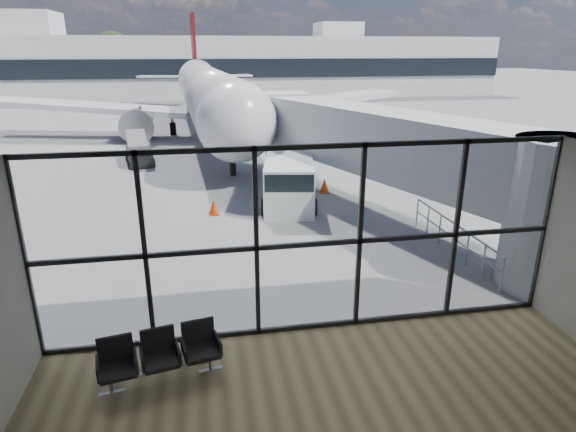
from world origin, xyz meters
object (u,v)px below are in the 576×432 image
object	(u,v)px
service_van	(289,182)
belt_loader	(139,154)
airliner	(208,93)
seating_row	(160,353)

from	to	relation	value
service_van	belt_loader	world-z (taller)	service_van
airliner	seating_row	bearing A→B (deg)	-96.50
service_van	belt_loader	distance (m)	11.86
service_van	airliner	bearing A→B (deg)	108.19
airliner	belt_loader	distance (m)	12.18
airliner	belt_loader	size ratio (longest dim) A/B	10.02
airliner	belt_loader	xyz separation A→B (m)	(-4.35, -11.11, -2.49)
seating_row	belt_loader	distance (m)	20.50
service_van	belt_loader	xyz separation A→B (m)	(-7.23, 9.39, -0.45)
service_van	belt_loader	bearing A→B (deg)	137.81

